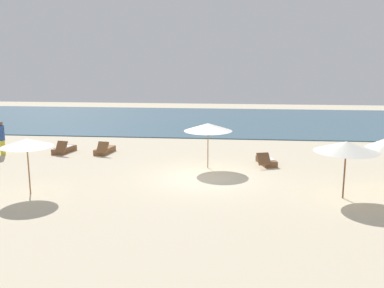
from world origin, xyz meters
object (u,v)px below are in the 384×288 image
object	(u,v)px
lounger_2	(64,149)
lounger_0	(105,150)
umbrella_2	(346,147)
umbrella_4	(208,127)
person_1	(2,138)
lounger_3	(266,161)
umbrella_0	(27,143)

from	to	relation	value
lounger_2	lounger_0	bearing A→B (deg)	2.26
umbrella_2	umbrella_4	bearing A→B (deg)	143.13
umbrella_2	person_1	size ratio (longest dim) A/B	1.28
umbrella_4	lounger_2	bearing A→B (deg)	162.50
lounger_0	lounger_3	xyz separation A→B (m)	(8.36, -1.66, 0.00)
umbrella_4	person_1	distance (m)	10.98
lounger_3	person_1	xyz separation A→B (m)	(-13.51, 0.74, 0.73)
person_1	lounger_2	bearing A→B (deg)	15.68
lounger_2	lounger_3	distance (m)	10.67
lounger_2	lounger_3	bearing A→B (deg)	-8.48
lounger_3	umbrella_2	bearing A→B (deg)	-63.04
lounger_3	umbrella_0	bearing A→B (deg)	-149.30
umbrella_2	person_1	distance (m)	16.87
umbrella_4	lounger_3	bearing A→B (deg)	18.38
lounger_0	person_1	bearing A→B (deg)	-169.91
umbrella_2	umbrella_4	size ratio (longest dim) A/B	1.03
umbrella_4	lounger_3	xyz separation A→B (m)	(2.71, 0.90, -1.72)
lounger_2	umbrella_4	bearing A→B (deg)	-17.50
umbrella_2	person_1	bearing A→B (deg)	160.99
person_1	lounger_0	bearing A→B (deg)	10.09
person_1	umbrella_2	bearing A→B (deg)	-19.01
lounger_0	umbrella_2	bearing A→B (deg)	-30.72
lounger_0	person_1	distance (m)	5.28
umbrella_0	lounger_3	distance (m)	10.66
lounger_2	person_1	xyz separation A→B (m)	(-2.96, -0.83, 0.72)
umbrella_0	lounger_3	xyz separation A→B (m)	(9.04, 5.37, -1.76)
umbrella_2	lounger_3	distance (m)	5.59
lounger_0	person_1	size ratio (longest dim) A/B	0.98
umbrella_2	umbrella_0	bearing A→B (deg)	-176.87
lounger_0	lounger_3	bearing A→B (deg)	-11.23
umbrella_0	lounger_3	world-z (taller)	umbrella_0
umbrella_2	lounger_3	xyz separation A→B (m)	(-2.41, 4.74, -1.72)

